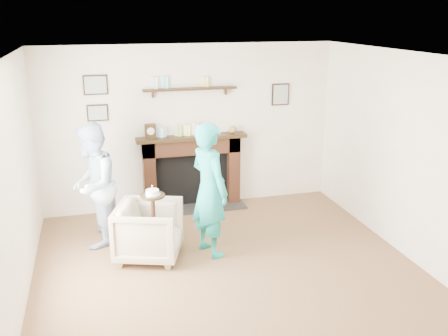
{
  "coord_description": "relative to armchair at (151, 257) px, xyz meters",
  "views": [
    {
      "loc": [
        -1.43,
        -4.82,
        2.94
      ],
      "look_at": [
        0.11,
        0.9,
        1.08
      ],
      "focal_mm": 40.0,
      "sensor_mm": 36.0,
      "label": 1
    }
  ],
  "objects": [
    {
      "name": "armchair",
      "position": [
        0.0,
        0.0,
        0.0
      ],
      "size": [
        0.98,
        0.97,
        0.71
      ],
      "primitive_type": "imported",
      "rotation": [
        0.0,
        0.0,
        1.24
      ],
      "color": "tan",
      "rests_on": "ground"
    },
    {
      "name": "ground",
      "position": [
        0.86,
        -0.86,
        0.0
      ],
      "size": [
        5.0,
        5.0,
        0.0
      ],
      "primitive_type": "plane",
      "color": "brown",
      "rests_on": "ground"
    },
    {
      "name": "man",
      "position": [
        -0.63,
        0.57,
        0.0
      ],
      "size": [
        0.8,
        0.92,
        1.62
      ],
      "primitive_type": "imported",
      "rotation": [
        0.0,
        0.0,
        -1.83
      ],
      "color": "silver",
      "rests_on": "ground"
    },
    {
      "name": "woman",
      "position": [
        0.75,
        -0.07,
        0.0
      ],
      "size": [
        0.6,
        0.72,
        1.7
      ],
      "primitive_type": "imported",
      "rotation": [
        0.0,
        0.0,
        1.94
      ],
      "color": "teal",
      "rests_on": "ground"
    },
    {
      "name": "pedestal_table",
      "position": [
        0.06,
        -0.02,
        0.59
      ],
      "size": [
        0.3,
        0.3,
        0.95
      ],
      "color": "black",
      "rests_on": "ground"
    },
    {
      "name": "room_shell",
      "position": [
        0.85,
        -0.17,
        1.62
      ],
      "size": [
        4.54,
        5.02,
        2.52
      ],
      "color": "beige",
      "rests_on": "ground"
    }
  ]
}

